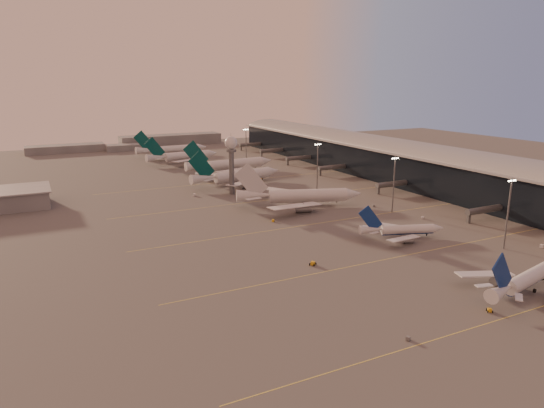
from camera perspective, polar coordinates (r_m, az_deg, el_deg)
name	(u,v)px	position (r m, az deg, el deg)	size (l,w,h in m)	color
ground	(369,278)	(147.46, 11.31, -8.55)	(700.00, 700.00, 0.00)	#524F4F
taxiway_markings	(344,219)	(206.86, 8.45, -1.72)	(180.00, 185.25, 0.02)	#E2CD4F
terminal	(402,162)	(293.58, 15.03, 4.80)	(57.00, 362.00, 23.04)	black
radar_tower	(231,154)	(246.17, -4.82, 5.94)	(6.40, 6.40, 31.10)	#54575C
mast_a	(508,210)	(183.34, 26.04, -0.69)	(3.60, 0.56, 25.00)	#54575C
mast_b	(394,182)	(217.90, 14.15, 2.54)	(3.60, 0.56, 25.00)	#54575C
mast_c	(317,164)	(258.60, 5.37, 4.71)	(3.60, 0.56, 25.00)	#54575C
mast_d	(246,145)	(336.71, -3.07, 6.98)	(3.60, 0.56, 25.00)	#54575C
distant_horizon	(142,142)	(443.41, -15.07, 7.00)	(165.00, 37.50, 9.00)	slate
narrowbody_near	(525,282)	(151.04, 27.65, -8.15)	(38.70, 30.57, 15.31)	silver
narrowbody_mid	(402,231)	(185.56, 15.02, -3.10)	(31.78, 24.92, 12.91)	silver
widebody_white	(300,199)	(224.56, 3.31, 0.65)	(56.86, 44.80, 20.83)	silver
greentail_a	(237,178)	(272.43, -4.13, 3.08)	(56.90, 45.67, 20.73)	silver
greentail_b	(230,166)	(308.97, -4.91, 4.44)	(60.24, 48.57, 21.87)	silver
greentail_c	(183,158)	(350.15, -10.40, 5.37)	(54.68, 43.85, 19.95)	silver
greentail_d	(173,151)	(385.07, -11.62, 6.13)	(57.35, 46.23, 20.82)	silver
gsv_truck_a	(409,336)	(116.93, 15.79, -14.68)	(4.88, 3.99, 1.91)	slate
gsv_tug_near	(490,310)	(136.37, 24.23, -11.34)	(3.31, 3.65, 0.89)	gold
gsv_catering_a	(543,242)	(193.47, 29.24, -3.87)	(6.02, 3.81, 4.57)	silver
gsv_tug_mid	(313,264)	(154.44, 4.83, -7.00)	(4.31, 4.67, 1.15)	gold
gsv_truck_b	(423,216)	(214.27, 17.39, -1.40)	(4.85, 1.95, 1.93)	silver
gsv_truck_c	(273,219)	(200.22, 0.18, -1.80)	(4.78, 4.68, 1.99)	gold
gsv_catering_b	(374,203)	(228.13, 11.95, 0.15)	(5.29, 3.90, 3.97)	slate
gsv_truck_d	(194,193)	(248.10, -9.13, 1.24)	(3.99, 6.34, 2.41)	silver
gsv_tug_hangar	(261,179)	(284.29, -1.32, 2.94)	(4.19, 3.70, 1.03)	gold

